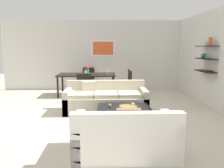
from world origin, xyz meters
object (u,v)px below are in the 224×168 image
at_px(loveseat_white, 125,136).
at_px(dining_chair_foot, 85,85).
at_px(apple_on_coffee_table, 110,105).
at_px(dining_chair_head, 89,78).
at_px(sofa_beige, 106,100).
at_px(candle_jar, 133,105).
at_px(decorative_bowl, 128,107).
at_px(dining_table, 87,76).
at_px(wine_glass_right_near, 107,71).
at_px(wine_glass_right_far, 107,71).
at_px(dining_chair_right_far, 126,80).
at_px(wine_glass_foot, 86,72).
at_px(coffee_table, 124,117).
at_px(centerpiece_vase, 87,69).
at_px(wine_glass_head, 87,69).
at_px(dining_chair_right_near, 127,82).

distance_m(loveseat_white, dining_chair_foot, 3.71).
relative_size(apple_on_coffee_table, dining_chair_head, 0.09).
height_order(sofa_beige, loveseat_white, same).
height_order(candle_jar, dining_chair_head, dining_chair_head).
relative_size(decorative_bowl, dining_table, 0.20).
height_order(loveseat_white, wine_glass_right_near, wine_glass_right_near).
relative_size(sofa_beige, wine_glass_right_far, 14.34).
distance_m(dining_chair_right_far, wine_glass_foot, 1.58).
height_order(coffee_table, centerpiece_vase, centerpiece_vase).
xyz_separation_m(candle_jar, dining_chair_foot, (-1.24, 2.13, 0.08)).
bearing_deg(loveseat_white, wine_glass_right_near, 92.87).
bearing_deg(wine_glass_right_near, sofa_beige, -92.13).
relative_size(decorative_bowl, dining_chair_head, 0.45).
relative_size(wine_glass_right_near, wine_glass_head, 0.97).
xyz_separation_m(decorative_bowl, apple_on_coffee_table, (-0.39, 0.15, 0.01)).
bearing_deg(centerpiece_vase, dining_chair_head, 90.30).
bearing_deg(wine_glass_right_far, wine_glass_head, 156.18).
relative_size(candle_jar, centerpiece_vase, 0.28).
distance_m(wine_glass_head, centerpiece_vase, 0.39).
height_order(decorative_bowl, wine_glass_head, wine_glass_head).
xyz_separation_m(sofa_beige, candle_jar, (0.59, -1.00, 0.13)).
relative_size(sofa_beige, coffee_table, 1.85).
height_order(apple_on_coffee_table, dining_chair_right_near, dining_chair_right_near).
xyz_separation_m(candle_jar, dining_chair_head, (-1.24, 3.94, 0.08)).
relative_size(sofa_beige, wine_glass_head, 12.12).
height_order(apple_on_coffee_table, wine_glass_right_far, wine_glass_right_far).
bearing_deg(wine_glass_right_near, dining_chair_head, 124.81).
distance_m(dining_chair_right_near, wine_glass_right_near, 0.77).
distance_m(wine_glass_right_near, wine_glass_foot, 0.78).
bearing_deg(sofa_beige, apple_on_coffee_table, -85.42).
height_order(dining_table, centerpiece_vase, centerpiece_vase).
relative_size(dining_table, dining_chair_head, 2.23).
height_order(loveseat_white, dining_chair_foot, dining_chair_foot).
bearing_deg(dining_table, loveseat_white, -78.24).
relative_size(sofa_beige, dining_chair_right_far, 2.41).
bearing_deg(apple_on_coffee_table, wine_glass_right_far, 90.16).
relative_size(coffee_table, candle_jar, 13.41).
bearing_deg(centerpiece_vase, wine_glass_right_far, 6.15).
xyz_separation_m(dining_chair_foot, dining_chair_right_far, (1.39, 1.13, 0.00)).
distance_m(sofa_beige, loveseat_white, 2.47).
bearing_deg(wine_glass_head, wine_glass_foot, -90.00).
bearing_deg(dining_table, sofa_beige, -72.45).
bearing_deg(dining_chair_right_near, candle_jar, -93.14).
distance_m(candle_jar, dining_chair_head, 4.13).
relative_size(loveseat_white, wine_glass_foot, 9.92).
bearing_deg(decorative_bowl, dining_table, 109.21).
xyz_separation_m(candle_jar, dining_table, (-1.24, 3.04, 0.26)).
relative_size(coffee_table, decorative_bowl, 2.92).
xyz_separation_m(candle_jar, wine_glass_head, (-1.24, 3.48, 0.45)).
distance_m(apple_on_coffee_table, dining_chair_right_far, 3.34).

